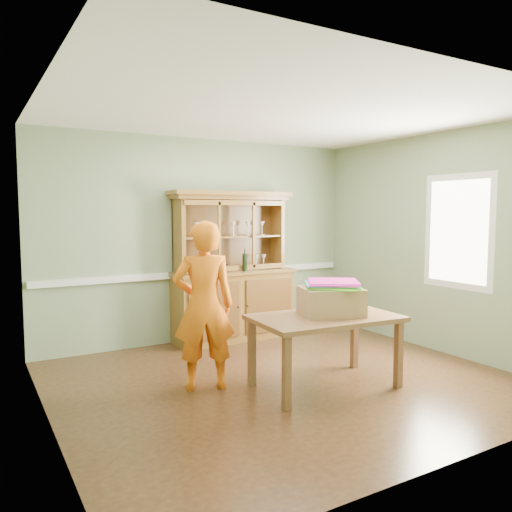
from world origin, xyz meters
TOP-DOWN VIEW (x-y plane):
  - floor at (0.00, 0.00)m, footprint 4.50×4.50m
  - ceiling at (0.00, 0.00)m, footprint 4.50×4.50m
  - wall_back at (0.00, 2.00)m, footprint 4.50×0.00m
  - wall_left at (-2.25, 0.00)m, footprint 0.00×4.00m
  - wall_right at (2.25, 0.00)m, footprint 0.00×4.00m
  - wall_front at (0.00, -2.00)m, footprint 4.50×0.00m
  - chair_rail at (0.00, 1.98)m, footprint 4.41×0.05m
  - framed_map at (-2.23, 0.30)m, footprint 0.03×0.60m
  - window_panel at (2.23, -0.30)m, footprint 0.03×0.96m
  - china_hutch at (0.32, 1.77)m, footprint 1.70×0.56m
  - dining_table at (0.25, -0.33)m, footprint 1.48×0.95m
  - cardboard_box at (0.33, -0.31)m, footprint 0.70×0.63m
  - kite_stack at (0.37, -0.31)m, footprint 0.67×0.67m
  - person at (-0.81, 0.22)m, footprint 0.69×0.56m

SIDE VIEW (x-z plane):
  - floor at x=0.00m, z-range 0.00..0.00m
  - dining_table at x=0.25m, z-range 0.27..0.98m
  - china_hutch at x=0.32m, z-range -0.29..1.71m
  - person at x=-0.81m, z-range 0.00..1.65m
  - cardboard_box at x=0.33m, z-range 0.71..0.98m
  - chair_rail at x=0.00m, z-range 0.86..0.94m
  - kite_stack at x=0.37m, z-range 0.98..1.04m
  - wall_back at x=0.00m, z-range -0.90..3.60m
  - wall_left at x=-2.25m, z-range -0.65..3.35m
  - wall_right at x=2.25m, z-range -0.65..3.35m
  - wall_front at x=0.00m, z-range -0.90..3.60m
  - window_panel at x=2.23m, z-range 0.82..2.18m
  - framed_map at x=-2.23m, z-range 1.32..1.78m
  - ceiling at x=0.00m, z-range 2.70..2.70m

